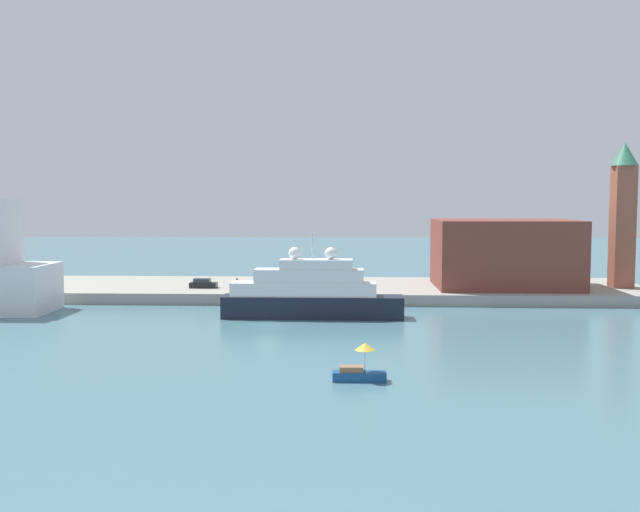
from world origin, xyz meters
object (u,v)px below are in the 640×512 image
object	(u,v)px
bell_tower	(623,209)
mooring_bollard	(333,291)
parked_car	(203,284)
small_motorboat	(360,369)
harbor_building	(505,253)
person_figure	(237,284)
large_yacht	(310,294)

from	to	relation	value
bell_tower	mooring_bollard	xyz separation A→B (m)	(-43.27, -9.37, -11.38)
parked_car	mooring_bollard	bearing A→B (deg)	-17.45
small_motorboat	harbor_building	world-z (taller)	harbor_building
harbor_building	person_figure	distance (m)	40.66
bell_tower	large_yacht	bearing A→B (deg)	-156.34
mooring_bollard	person_figure	bearing A→B (deg)	162.21
large_yacht	bell_tower	xyz separation A→B (m)	(45.92, 20.12, 10.38)
bell_tower	mooring_bollard	size ratio (longest dim) A/B	26.87
mooring_bollard	small_motorboat	bearing A→B (deg)	-85.69
bell_tower	parked_car	distance (m)	64.09
large_yacht	person_figure	distance (m)	19.32
harbor_building	mooring_bollard	world-z (taller)	harbor_building
large_yacht	parked_car	bearing A→B (deg)	135.24
large_yacht	small_motorboat	size ratio (longest dim) A/B	5.17
bell_tower	mooring_bollard	world-z (taller)	bell_tower
small_motorboat	harbor_building	distance (m)	56.73
large_yacht	parked_car	size ratio (longest dim) A/B	5.64
small_motorboat	bell_tower	bearing A→B (deg)	52.28
person_figure	mooring_bollard	size ratio (longest dim) A/B	2.16
harbor_building	person_figure	world-z (taller)	harbor_building
person_figure	harbor_building	bearing A→B (deg)	6.64
parked_car	small_motorboat	bearing A→B (deg)	-64.74
harbor_building	parked_car	bearing A→B (deg)	-176.14
harbor_building	mooring_bollard	size ratio (longest dim) A/B	25.70
bell_tower	small_motorboat	bearing A→B (deg)	-127.72
large_yacht	small_motorboat	world-z (taller)	large_yacht
parked_car	person_figure	world-z (taller)	person_figure
small_motorboat	person_figure	size ratio (longest dim) A/B	2.52
large_yacht	harbor_building	xyz separation A→B (m)	(28.45, 20.04, 3.70)
person_figure	parked_car	bearing A→B (deg)	163.47
large_yacht	small_motorboat	bearing A→B (deg)	-79.54
bell_tower	person_figure	size ratio (longest dim) A/B	12.44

